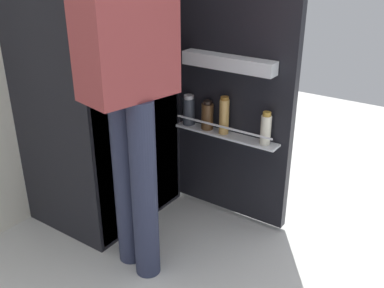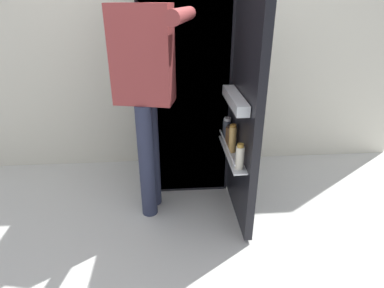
{
  "view_description": "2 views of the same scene",
  "coord_description": "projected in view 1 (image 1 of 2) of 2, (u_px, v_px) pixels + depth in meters",
  "views": [
    {
      "loc": [
        -1.61,
        -1.2,
        1.48
      ],
      "look_at": [
        -0.03,
        -0.1,
        0.6
      ],
      "focal_mm": 41.28,
      "sensor_mm": 36.0,
      "label": 1
    },
    {
      "loc": [
        -0.14,
        -2.08,
        1.54
      ],
      "look_at": [
        0.02,
        -0.08,
        0.6
      ],
      "focal_mm": 29.33,
      "sensor_mm": 36.0,
      "label": 2
    }
  ],
  "objects": [
    {
      "name": "refrigerator",
      "position": [
        108.0,
        66.0,
        2.35
      ],
      "size": [
        0.75,
        1.28,
        1.77
      ],
      "color": "black",
      "rests_on": "ground_plane"
    },
    {
      "name": "person",
      "position": [
        129.0,
        53.0,
        1.8
      ],
      "size": [
        0.56,
        0.78,
        1.78
      ],
      "color": "#2D334C",
      "rests_on": "ground_plane"
    },
    {
      "name": "ground_plane",
      "position": [
        179.0,
        236.0,
        2.44
      ],
      "size": [
        5.76,
        5.76,
        0.0
      ],
      "primitive_type": "plane",
      "color": "silver"
    }
  ]
}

